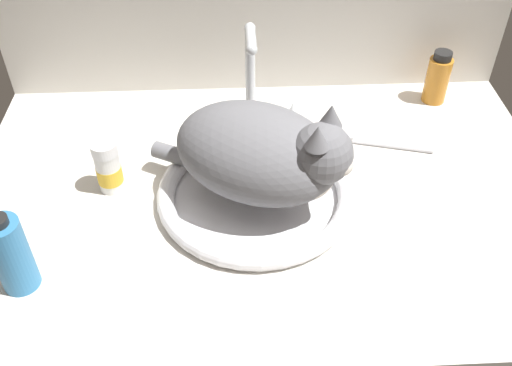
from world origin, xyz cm
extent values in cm
cube|color=silver|center=(0.00, 0.00, 1.50)|extent=(111.81, 73.67, 3.00)
cube|color=beige|center=(0.00, 38.04, 21.56)|extent=(111.81, 2.40, 43.12)
torus|color=white|center=(-1.75, -1.24, 4.59)|extent=(36.45, 36.45, 3.18)
cylinder|color=white|center=(-1.75, -1.24, 3.30)|extent=(31.68, 31.68, 0.60)
cylinder|color=silver|center=(-1.75, 22.31, 4.33)|extent=(4.00, 4.00, 2.65)
cylinder|color=silver|center=(-1.75, 22.31, 15.60)|extent=(2.00, 2.00, 19.90)
sphere|color=silver|center=(-1.75, 22.31, 25.55)|extent=(2.20, 2.20, 2.20)
cylinder|color=silver|center=(-1.75, 18.19, 25.55)|extent=(2.00, 8.24, 2.00)
sphere|color=silver|center=(-1.75, 14.08, 25.55)|extent=(2.10, 2.10, 2.10)
cylinder|color=silver|center=(-10.74, 22.31, 3.80)|extent=(3.20, 3.20, 1.60)
cone|color=silver|center=(-10.74, 22.31, 6.44)|extent=(2.88, 2.88, 3.68)
cylinder|color=silver|center=(7.23, 22.31, 3.80)|extent=(3.20, 3.20, 1.60)
cone|color=silver|center=(7.23, 22.31, 6.44)|extent=(2.88, 2.88, 3.68)
ellipsoid|color=slate|center=(-1.75, -1.24, 14.16)|extent=(35.63, 31.79, 15.97)
sphere|color=slate|center=(8.71, -6.71, 17.88)|extent=(10.42, 10.42, 10.42)
cone|color=slate|center=(10.16, -3.94, 23.49)|extent=(3.96, 3.96, 3.91)
cone|color=slate|center=(7.26, -9.48, 23.49)|extent=(3.96, 3.96, 3.91)
ellipsoid|color=silver|center=(12.17, -8.53, 16.84)|extent=(4.80, 5.33, 3.34)
ellipsoid|color=silver|center=(7.40, -6.03, 13.37)|extent=(12.53, 13.79, 8.78)
cylinder|color=slate|center=(-15.80, 6.11, 7.78)|extent=(11.26, 7.95, 3.20)
cylinder|color=#C67A23|center=(40.23, 29.73, 8.21)|extent=(5.18, 5.18, 10.41)
cylinder|color=black|center=(40.23, 29.73, 14.31)|extent=(3.89, 3.89, 1.80)
cylinder|color=white|center=(-28.86, 3.23, 7.18)|extent=(4.62, 4.62, 8.36)
cylinder|color=gold|center=(-28.86, 3.23, 6.51)|extent=(4.76, 4.76, 3.34)
cylinder|color=white|center=(-28.86, 3.23, 12.53)|extent=(4.85, 4.85, 2.34)
cylinder|color=teal|center=(-40.17, -19.02, 9.78)|extent=(5.80, 5.80, 13.57)
cylinder|color=silver|center=(27.08, 12.70, 3.50)|extent=(15.97, 5.15, 1.00)
cube|color=white|center=(17.96, 15.13, 4.10)|extent=(2.82, 1.83, 1.20)
camera|label=1|loc=(-5.61, -79.14, 77.00)|focal=40.51mm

